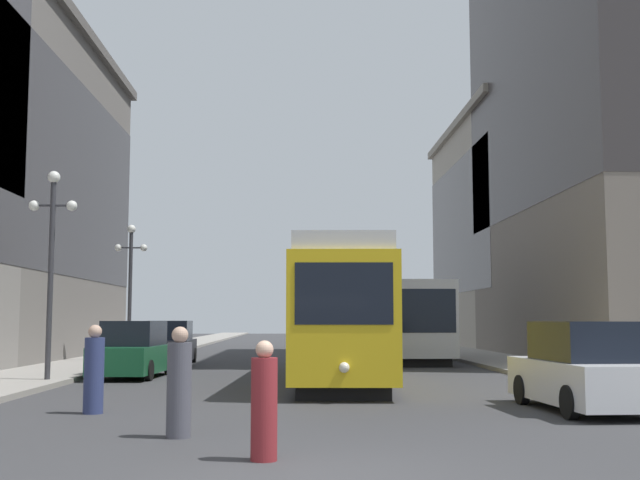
# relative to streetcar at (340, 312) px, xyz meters

# --- Properties ---
(ground_plane) EXTENTS (200.00, 200.00, 0.00)m
(ground_plane) POSITION_rel_streetcar_xyz_m (-1.04, -15.11, -2.10)
(ground_plane) COLOR #38383A
(sidewalk_left) EXTENTS (3.49, 120.00, 0.15)m
(sidewalk_left) POSITION_rel_streetcar_xyz_m (-9.67, 24.89, -2.03)
(sidewalk_left) COLOR gray
(sidewalk_left) RESTS_ON ground
(sidewalk_right) EXTENTS (3.49, 120.00, 0.15)m
(sidewalk_right) POSITION_rel_streetcar_xyz_m (7.58, 24.89, -2.03)
(sidewalk_right) COLOR gray
(sidewalk_right) RESTS_ON ground
(streetcar) EXTENTS (3.19, 14.06, 3.89)m
(streetcar) POSITION_rel_streetcar_xyz_m (0.00, 0.00, 0.00)
(streetcar) COLOR black
(streetcar) RESTS_ON ground
(transit_bus) EXTENTS (2.77, 11.62, 3.45)m
(transit_bus) POSITION_rel_streetcar_xyz_m (3.62, 12.06, -0.15)
(transit_bus) COLOR black
(transit_bus) RESTS_ON ground
(parked_car_left_near) EXTENTS (2.08, 4.59, 1.82)m
(parked_car_left_near) POSITION_rel_streetcar_xyz_m (-6.62, 1.40, -1.26)
(parked_car_left_near) COLOR black
(parked_car_left_near) RESTS_ON ground
(parked_car_left_mid) EXTENTS (2.04, 4.95, 1.82)m
(parked_car_left_mid) POSITION_rel_streetcar_xyz_m (-6.63, 8.97, -1.26)
(parked_car_left_mid) COLOR black
(parked_car_left_mid) RESTS_ON ground
(parked_car_right_far) EXTENTS (2.06, 4.46, 1.82)m
(parked_car_right_far) POSITION_rel_streetcar_xyz_m (4.54, -8.47, -1.26)
(parked_car_right_far) COLOR black
(parked_car_right_far) RESTS_ON ground
(pedestrian_crossing_near) EXTENTS (0.35, 0.35, 1.58)m
(pedestrian_crossing_near) POSITION_rel_streetcar_xyz_m (-1.78, -14.05, -1.37)
(pedestrian_crossing_near) COLOR maroon
(pedestrian_crossing_near) RESTS_ON ground
(pedestrian_crossing_far) EXTENTS (0.39, 0.39, 1.75)m
(pedestrian_crossing_far) POSITION_rel_streetcar_xyz_m (-3.21, -11.93, -1.29)
(pedestrian_crossing_far) COLOR #4C4C56
(pedestrian_crossing_far) RESTS_ON ground
(pedestrian_on_sidewalk) EXTENTS (0.39, 0.39, 1.76)m
(pedestrian_on_sidewalk) POSITION_rel_streetcar_xyz_m (-5.38, -8.61, -1.28)
(pedestrian_on_sidewalk) COLOR navy
(pedestrian_on_sidewalk) RESTS_ON ground
(lamp_post_left_near) EXTENTS (1.41, 0.36, 6.08)m
(lamp_post_left_near) POSITION_rel_streetcar_xyz_m (-8.52, -1.35, 2.00)
(lamp_post_left_near) COLOR #333338
(lamp_post_left_near) RESTS_ON sidewalk_left
(lamp_post_left_far) EXTENTS (1.41, 0.36, 5.81)m
(lamp_post_left_far) POSITION_rel_streetcar_xyz_m (-8.52, 9.79, 1.84)
(lamp_post_left_far) COLOR #333338
(lamp_post_left_far) RESTS_ON sidewalk_left
(building_right_corner) EXTENTS (11.91, 19.03, 15.05)m
(building_right_corner) POSITION_rel_streetcar_xyz_m (14.98, 27.94, 5.61)
(building_right_corner) COLOR #A89E8E
(building_right_corner) RESTS_ON ground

